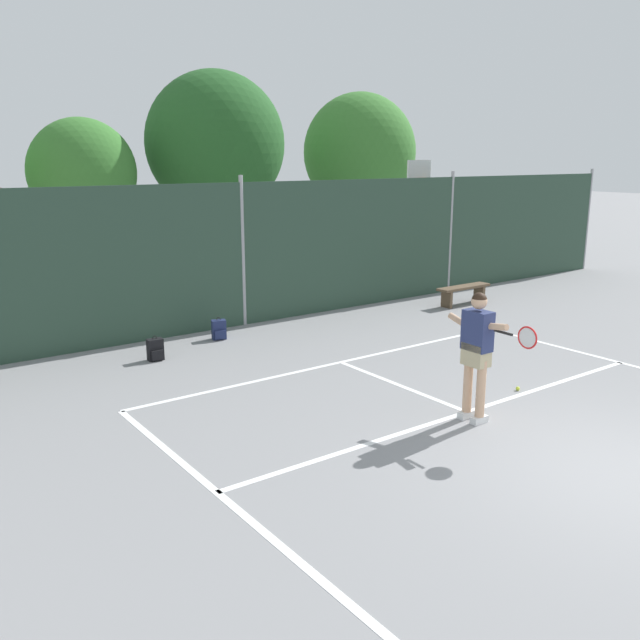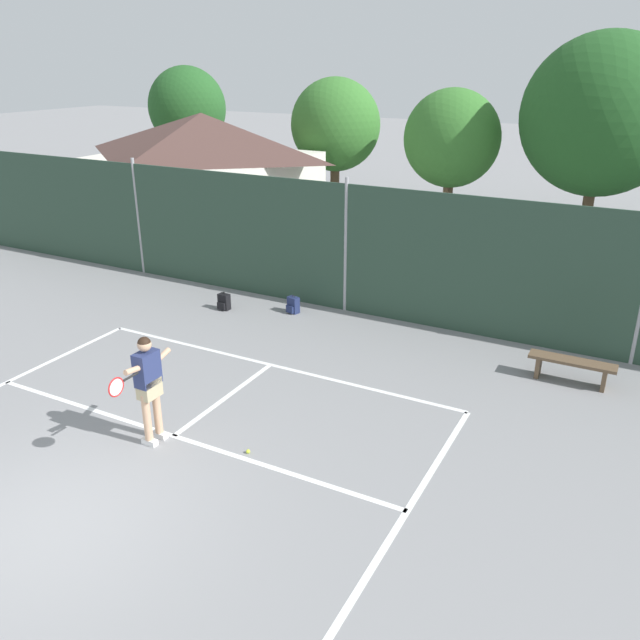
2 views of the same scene
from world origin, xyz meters
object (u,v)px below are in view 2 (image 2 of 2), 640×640
Objects in this scene: tennis_ball at (248,451)px; backpack_navy at (293,305)px; backpack_black at (224,302)px; courtside_bench at (572,365)px; tennis_player at (148,381)px.

backpack_navy is at bearing 113.28° from tennis_ball.
tennis_ball is at bearing -51.04° from backpack_black.
backpack_black and backpack_navy have the same top height.
backpack_black is 0.29× the size of courtside_bench.
backpack_black is 8.18m from courtside_bench.
courtside_bench is at bearing 49.82° from tennis_ball.
tennis_ball is 6.10m from backpack_navy.
courtside_bench is at bearing -0.57° from backpack_black.
tennis_ball is at bearing 15.48° from tennis_player.
backpack_black is 1.00× the size of backpack_navy.
courtside_bench is at bearing 43.17° from tennis_player.
tennis_player is 6.16m from backpack_navy.
tennis_player is 7.83m from courtside_bench.
tennis_player is 28.10× the size of tennis_ball.
courtside_bench reaches higher than backpack_black.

